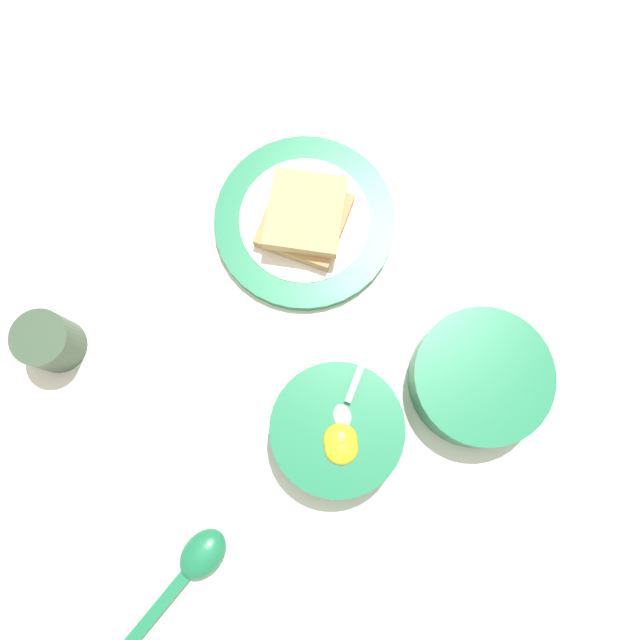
% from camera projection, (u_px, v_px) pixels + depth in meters
% --- Properties ---
extents(ground_plane, '(3.00, 3.00, 0.00)m').
position_uv_depth(ground_plane, '(263.00, 327.00, 0.74)').
color(ground_plane, silver).
extents(egg_bowl, '(0.15, 0.15, 0.08)m').
position_uv_depth(egg_bowl, '(337.00, 430.00, 0.69)').
color(egg_bowl, '#196B42').
rests_on(egg_bowl, ground_plane).
extents(toast_plate, '(0.22, 0.22, 0.01)m').
position_uv_depth(toast_plate, '(305.00, 222.00, 0.76)').
color(toast_plate, '#196B42').
rests_on(toast_plate, ground_plane).
extents(toast_sandwich, '(0.13, 0.13, 0.04)m').
position_uv_depth(toast_sandwich, '(305.00, 217.00, 0.73)').
color(toast_sandwich, tan).
rests_on(toast_sandwich, toast_plate).
extents(soup_spoon, '(0.12, 0.14, 0.03)m').
position_uv_depth(soup_spoon, '(194.00, 565.00, 0.68)').
color(soup_spoon, '#196B42').
rests_on(soup_spoon, ground_plane).
extents(congee_bowl, '(0.15, 0.15, 0.05)m').
position_uv_depth(congee_bowl, '(480.00, 378.00, 0.70)').
color(congee_bowl, '#196B42').
rests_on(congee_bowl, ground_plane).
extents(drinking_cup, '(0.06, 0.06, 0.06)m').
position_uv_depth(drinking_cup, '(49.00, 341.00, 0.70)').
color(drinking_cup, '#334733').
rests_on(drinking_cup, ground_plane).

